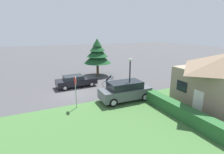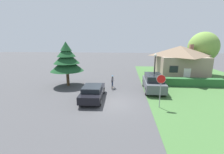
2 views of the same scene
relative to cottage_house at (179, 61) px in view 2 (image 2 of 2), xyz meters
name	(u,v)px [view 2 (image 2 of 2)]	position (x,y,z in m)	size (l,w,h in m)	color
ground_plane	(112,103)	(-9.45, -11.44, -2.53)	(140.00, 140.00, 0.00)	#424244
grass_verge_right	(217,92)	(1.88, -7.44, -2.52)	(16.00, 36.00, 0.01)	#3D6633
cottage_house	(179,61)	(0.00, 0.00, 0.00)	(6.93, 7.91, 5.09)	gray
hedge_row	(186,82)	(-0.74, -5.26, -2.01)	(8.81, 0.90, 1.03)	#285B2D
sedan_left_lane	(93,92)	(-11.36, -10.68, -1.82)	(2.13, 4.81, 1.40)	black
cyclist	(112,82)	(-9.80, -7.01, -1.80)	(0.44, 1.78, 1.52)	black
parked_suv_right	(153,82)	(-5.08, -7.44, -1.57)	(2.18, 4.90, 1.89)	#4C5156
stop_sign	(161,85)	(-5.36, -12.10, -0.51)	(0.73, 0.07, 2.84)	gray
street_lamp	(155,67)	(-4.98, -7.01, 0.07)	(0.29, 0.29, 4.20)	black
conifer_tall_near	(67,60)	(-15.54, -6.33, 0.75)	(4.06, 4.06, 5.50)	#4C3823
deciduous_tree_right	(203,47)	(4.37, 2.27, 2.08)	(4.70, 4.70, 7.08)	#4C3823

